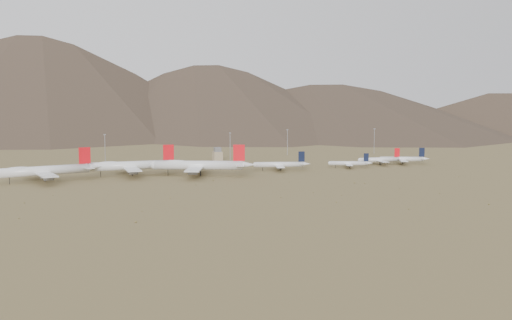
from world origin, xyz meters
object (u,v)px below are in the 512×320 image
object	(u,v)px
narrowbody_b	(350,163)
control_tower	(218,155)
narrowbody_a	(281,164)
widebody_east	(199,165)
widebody_west	(43,171)
widebody_centre	(131,165)

from	to	relation	value
narrowbody_b	control_tower	distance (m)	127.89
narrowbody_b	control_tower	size ratio (longest dim) A/B	2.98
narrowbody_a	widebody_east	bearing A→B (deg)	-158.31
widebody_west	widebody_centre	size ratio (longest dim) A/B	1.01
widebody_centre	widebody_east	world-z (taller)	widebody_east
narrowbody_a	control_tower	bearing A→B (deg)	121.65
widebody_centre	widebody_west	bearing A→B (deg)	-169.51
widebody_east	narrowbody_b	distance (m)	131.07
widebody_west	narrowbody_b	world-z (taller)	widebody_west
widebody_centre	control_tower	bearing A→B (deg)	40.83
widebody_east	control_tower	bearing A→B (deg)	87.72
widebody_west	widebody_east	distance (m)	111.98
widebody_west	narrowbody_a	xyz separation A→B (m)	(181.92, 3.40, -2.98)
widebody_east	control_tower	world-z (taller)	widebody_east
widebody_west	widebody_centre	world-z (taller)	widebody_west
widebody_centre	control_tower	distance (m)	121.23
widebody_centre	widebody_east	distance (m)	51.83
narrowbody_a	narrowbody_b	size ratio (longest dim) A/B	1.29
widebody_west	narrowbody_a	world-z (taller)	widebody_west
narrowbody_a	narrowbody_b	bearing A→B (deg)	11.96
narrowbody_a	control_tower	distance (m)	93.87
widebody_west	control_tower	distance (m)	179.91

